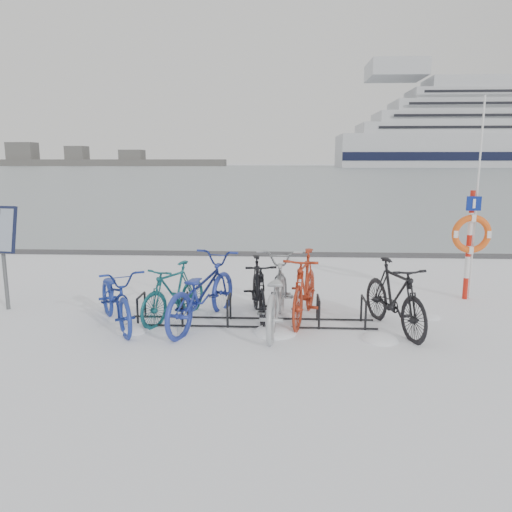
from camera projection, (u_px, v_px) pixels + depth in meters
ground at (251, 323)px, 8.10m from camera, size 900.00×900.00×0.00m
ice_sheet at (281, 169)px, 160.14m from camera, size 400.00×298.00×0.02m
quay_edge at (264, 254)px, 13.88m from camera, size 400.00×0.25×0.10m
bike_rack at (251, 313)px, 8.06m from camera, size 4.00×0.48×0.46m
info_board at (1, 236)px, 8.61m from camera, size 0.65×0.34×1.84m
lifebuoy_station at (471, 234)px, 9.25m from camera, size 0.72×0.22×3.75m
shoreline at (56, 161)px, 268.94m from camera, size 180.00×12.00×9.50m
bike_0 at (116, 295)px, 7.93m from camera, size 1.56×1.99×1.01m
bike_1 at (174, 290)px, 8.24m from camera, size 1.15×1.67×0.98m
bike_2 at (201, 289)px, 7.98m from camera, size 1.44×2.34×1.16m
bike_3 at (259, 287)px, 8.34m from camera, size 0.76×1.80×1.05m
bike_4 at (276, 291)px, 7.85m from camera, size 0.96×2.28×1.17m
bike_5 at (305, 285)px, 8.23m from camera, size 0.96×2.03×1.18m
bike_6 at (395, 294)px, 7.72m from camera, size 1.05×1.95×1.13m
snow_drifts at (280, 329)px, 7.83m from camera, size 5.24×1.65×0.23m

